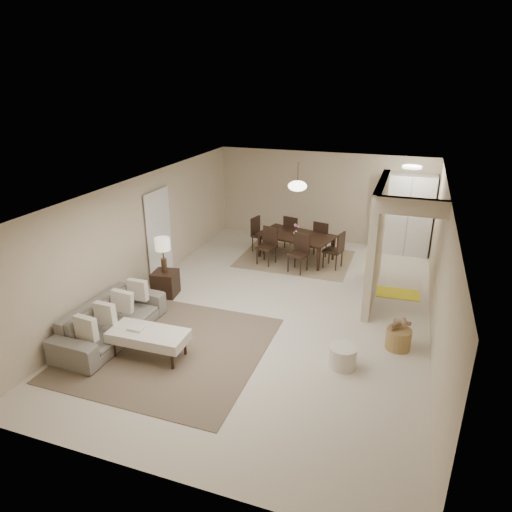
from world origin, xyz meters
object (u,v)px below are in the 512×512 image
at_px(round_pouf, 343,357).
at_px(dining_table, 295,247).
at_px(sofa, 111,321).
at_px(wicker_basket, 398,339).
at_px(pantry_cabinet, 408,215).
at_px(ottoman_bench, 149,336).
at_px(side_table, 166,283).

xyz_separation_m(round_pouf, dining_table, (-1.92, 4.30, 0.15)).
height_order(sofa, wicker_basket, sofa).
bearing_deg(round_pouf, dining_table, 114.03).
distance_m(round_pouf, dining_table, 4.71).
distance_m(pantry_cabinet, ottoman_bench, 7.57).
bearing_deg(wicker_basket, pantry_cabinet, 91.22).
distance_m(ottoman_bench, round_pouf, 3.22).
height_order(side_table, wicker_basket, side_table).
bearing_deg(pantry_cabinet, sofa, -127.79).
distance_m(ottoman_bench, side_table, 2.33).
relative_size(side_table, wicker_basket, 1.26).
distance_m(sofa, wicker_basket, 5.08).
xyz_separation_m(sofa, wicker_basket, (4.90, 1.32, -0.15)).
distance_m(side_table, dining_table, 3.61).
bearing_deg(side_table, wicker_basket, -6.12).
distance_m(ottoman_bench, wicker_basket, 4.27).
relative_size(ottoman_bench, dining_table, 0.71).
xyz_separation_m(side_table, round_pouf, (4.03, -1.37, -0.09)).
bearing_deg(dining_table, pantry_cabinet, 42.34).
xyz_separation_m(sofa, round_pouf, (4.08, 0.47, -0.16)).
bearing_deg(side_table, round_pouf, -18.80).
xyz_separation_m(sofa, side_table, (0.05, 1.84, -0.07)).
distance_m(pantry_cabinet, wicker_basket, 4.95).
height_order(sofa, round_pouf, sofa).
height_order(wicker_basket, dining_table, dining_table).
bearing_deg(pantry_cabinet, round_pouf, -97.17).
bearing_deg(wicker_basket, ottoman_bench, -157.62).
relative_size(ottoman_bench, wicker_basket, 3.11).
xyz_separation_m(sofa, ottoman_bench, (0.96, -0.30, 0.05)).
xyz_separation_m(pantry_cabinet, side_table, (-4.75, -4.35, -0.78)).
distance_m(sofa, round_pouf, 4.11).
xyz_separation_m(ottoman_bench, round_pouf, (3.12, 0.77, -0.20)).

